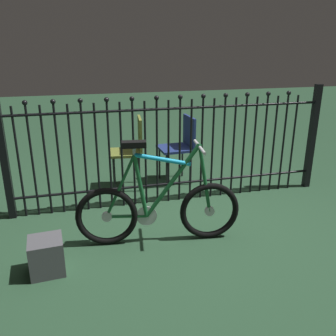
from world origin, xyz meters
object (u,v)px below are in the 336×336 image
object	(u,v)px
chair_olive	(132,146)
chair_navy	(181,143)
bicycle	(159,209)
display_crate	(47,256)

from	to	relation	value
chair_olive	chair_navy	xyz separation A→B (m)	(0.62, 0.05, -0.01)
chair_navy	chair_olive	bearing A→B (deg)	-175.10
chair_navy	bicycle	bearing A→B (deg)	-113.68
bicycle	chair_olive	bearing A→B (deg)	90.79
chair_navy	display_crate	bearing A→B (deg)	-133.75
bicycle	display_crate	distance (m)	0.99
display_crate	chair_navy	bearing A→B (deg)	46.25
chair_olive	display_crate	distance (m)	1.85
bicycle	display_crate	bearing A→B (deg)	-166.06
chair_olive	display_crate	size ratio (longest dim) A/B	3.09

